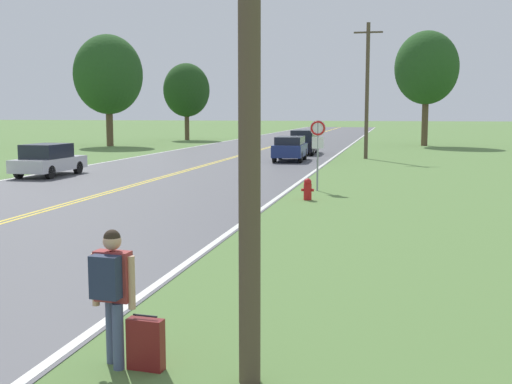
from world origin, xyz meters
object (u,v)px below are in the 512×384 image
at_px(tree_left_verge, 186,90).
at_px(tree_behind_sign, 427,68).
at_px(tree_mid_treeline, 108,75).
at_px(fire_hydrant, 308,189).
at_px(traffic_sign, 318,138).
at_px(car_silver_sedan_mid_near, 48,160).
at_px(car_black_van_receding, 304,142).
at_px(suitcase, 146,344).
at_px(hitchhiker_person, 112,284).
at_px(car_dark_blue_hatchback_mid_far, 290,148).

xyz_separation_m(tree_left_verge, tree_behind_sign, (23.98, -6.50, 1.53)).
bearing_deg(tree_left_verge, tree_mid_treeline, -102.47).
relative_size(fire_hydrant, traffic_sign, 0.28).
distance_m(car_silver_sedan_mid_near, car_black_van_receding, 20.27).
bearing_deg(car_silver_sedan_mid_near, car_black_van_receding, -26.89).
height_order(traffic_sign, tree_left_verge, tree_left_verge).
relative_size(fire_hydrant, tree_mid_treeline, 0.08).
xyz_separation_m(car_silver_sedan_mid_near, car_black_van_receding, (9.44, 17.93, 0.13)).
relative_size(suitcase, car_black_van_receding, 0.14).
relative_size(tree_left_verge, tree_behind_sign, 0.81).
distance_m(hitchhiker_person, suitcase, 0.81).
relative_size(traffic_sign, car_dark_blue_hatchback_mid_far, 0.65).
distance_m(tree_left_verge, car_dark_blue_hatchback_mid_far, 30.76).
relative_size(suitcase, tree_mid_treeline, 0.07).
distance_m(tree_behind_sign, car_dark_blue_hatchback_mid_far, 22.40).
relative_size(traffic_sign, car_black_van_receding, 0.55).
bearing_deg(traffic_sign, car_silver_sedan_mid_near, 167.55).
bearing_deg(tree_left_verge, traffic_sign, -65.20).
bearing_deg(tree_behind_sign, tree_mid_treeline, -166.98).
bearing_deg(tree_left_verge, tree_behind_sign, -15.17).
height_order(tree_behind_sign, car_dark_blue_hatchback_mid_far, tree_behind_sign).
distance_m(hitchhiker_person, car_silver_sedan_mid_near, 23.86).
xyz_separation_m(hitchhiker_person, car_black_van_receding, (-3.17, 38.18, -0.12)).
height_order(hitchhiker_person, suitcase, hitchhiker_person).
bearing_deg(suitcase, traffic_sign, 4.86).
xyz_separation_m(suitcase, car_black_van_receding, (-3.58, 38.17, 0.58)).
height_order(hitchhiker_person, car_black_van_receding, car_black_van_receding).
height_order(suitcase, car_black_van_receding, car_black_van_receding).
distance_m(hitchhiker_person, traffic_sign, 17.44).
height_order(fire_hydrant, tree_left_verge, tree_left_verge).
bearing_deg(hitchhiker_person, tree_mid_treeline, 29.65).
height_order(traffic_sign, car_silver_sedan_mid_near, traffic_sign).
relative_size(car_silver_sedan_mid_near, car_dark_blue_hatchback_mid_far, 0.99).
bearing_deg(tree_left_verge, car_black_van_receding, -52.28).
bearing_deg(fire_hydrant, tree_left_verge, 113.46).
relative_size(tree_behind_sign, car_dark_blue_hatchback_mid_far, 2.42).
bearing_deg(car_silver_sedan_mid_near, traffic_sign, -101.56).
relative_size(car_dark_blue_hatchback_mid_far, car_black_van_receding, 0.85).
height_order(traffic_sign, tree_behind_sign, tree_behind_sign).
height_order(tree_mid_treeline, car_silver_sedan_mid_near, tree_mid_treeline).
bearing_deg(fire_hydrant, traffic_sign, 89.71).
relative_size(tree_left_verge, car_dark_blue_hatchback_mid_far, 1.95).
distance_m(fire_hydrant, car_black_van_receding, 23.63).
relative_size(traffic_sign, tree_behind_sign, 0.27).
relative_size(fire_hydrant, car_black_van_receding, 0.15).
height_order(tree_left_verge, car_silver_sedan_mid_near, tree_left_verge).
xyz_separation_m(fire_hydrant, tree_mid_treeline, (-21.50, 30.37, 5.75)).
distance_m(tree_left_verge, car_silver_sedan_mid_near, 38.33).
bearing_deg(car_black_van_receding, hitchhiker_person, 3.44).
bearing_deg(fire_hydrant, tree_behind_sign, 81.77).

